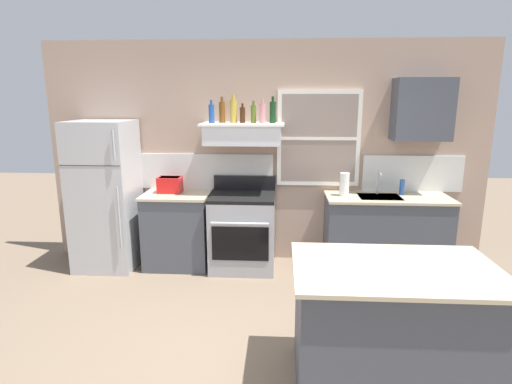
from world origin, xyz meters
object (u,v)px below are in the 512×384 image
Objects in this scene: stove_range at (243,231)px; bottle_rose_pink at (262,113)px; dish_soap_bottle at (402,187)px; bottle_olive_oil_square at (253,114)px; bottle_dark_green_wine at (273,112)px; bottle_champagne_gold_foil at (233,111)px; bottle_blue_liqueur at (212,113)px; paper_towel_roll at (344,184)px; refrigerator at (106,195)px; bottle_amber_wine at (222,112)px; bottle_brown_stout at (243,115)px; toaster at (170,184)px; kitchen_island at (391,327)px.

bottle_rose_pink is (0.23, 0.06, 1.40)m from stove_range.
stove_range is at bearing -175.82° from dish_soap_bottle.
bottle_dark_green_wine is (0.22, 0.01, 0.02)m from bottle_olive_oil_square.
bottle_champagne_gold_foil reaches higher than stove_range.
bottle_blue_liqueur is 1.74m from paper_towel_roll.
refrigerator is 5.95× the size of bottle_amber_wine.
refrigerator is at bearing -179.21° from stove_range.
bottle_brown_stout is 2.06m from dish_soap_bottle.
paper_towel_roll is at bearing -171.75° from dish_soap_bottle.
bottle_brown_stout is 0.24m from bottle_rose_pink.
toaster is 1.65× the size of dish_soap_bottle.
stove_range is 4.89× the size of bottle_brown_stout.
refrigerator is 6.46× the size of bottle_rose_pink.
dish_soap_bottle is (1.65, 0.08, -0.86)m from bottle_rose_pink.
bottle_brown_stout reaches higher than refrigerator.
bottle_rose_pink is 1.52× the size of dish_soap_bottle.
kitchen_island is (0.05, -2.10, -0.59)m from paper_towel_roll.
bottle_olive_oil_square is 0.11m from bottle_rose_pink.
toaster is at bearing -175.23° from bottle_amber_wine.
toaster is 1.33× the size of bottle_brown_stout.
bottle_champagne_gold_foil is at bearing 169.06° from bottle_olive_oil_square.
refrigerator is 2.12m from bottle_rose_pink.
bottle_dark_green_wine reaches higher than bottle_amber_wine.
bottle_amber_wine is at bearing 43.01° from bottle_blue_liqueur.
paper_towel_roll reaches higher than dish_soap_bottle.
paper_towel_roll is 2.18m from kitchen_island.
bottle_olive_oil_square is at bearing -177.52° from bottle_dark_green_wine.
bottle_olive_oil_square is at bearing 117.49° from kitchen_island.
stove_range is 3.97× the size of bottle_rose_pink.
bottle_dark_green_wine is (0.59, -0.04, 0.00)m from bottle_amber_wine.
kitchen_island is (1.24, -2.16, -1.38)m from bottle_brown_stout.
refrigerator is at bearing -176.51° from bottle_olive_oil_square.
kitchen_island is at bearing -45.23° from toaster.
bottle_amber_wine is at bearing 175.70° from bottle_dark_green_wine.
refrigerator is 3.54m from dish_soap_bottle.
refrigerator is 1.91m from bottle_brown_stout.
toaster reaches higher than kitchen_island.
refrigerator is at bearing -178.78° from paper_towel_roll.
paper_towel_roll is at bearing 91.36° from kitchen_island.
bottle_olive_oil_square is (0.13, -0.02, 0.01)m from bottle_brown_stout.
bottle_blue_liqueur reaches higher than stove_range.
bottle_dark_green_wine reaches higher than refrigerator.
refrigerator is at bearing -177.32° from bottle_blue_liqueur.
dish_soap_bottle is 0.13× the size of kitchen_island.
bottle_champagne_gold_foil is 2.94m from kitchen_island.
kitchen_island is (1.01, -2.12, -1.40)m from bottle_rose_pink.
bottle_brown_stout is 0.81× the size of bottle_rose_pink.
paper_towel_roll is 1.50× the size of dish_soap_bottle.
paper_towel_roll is at bearing -3.90° from bottle_dark_green_wine.
paper_towel_roll is at bearing -1.33° from toaster.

